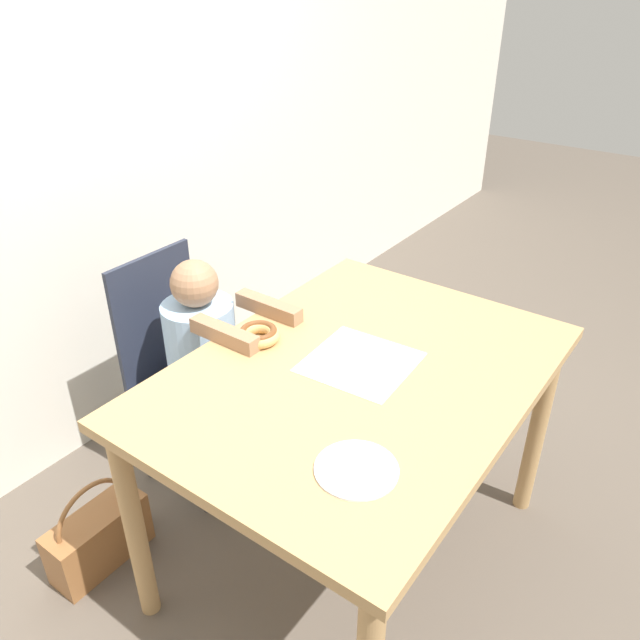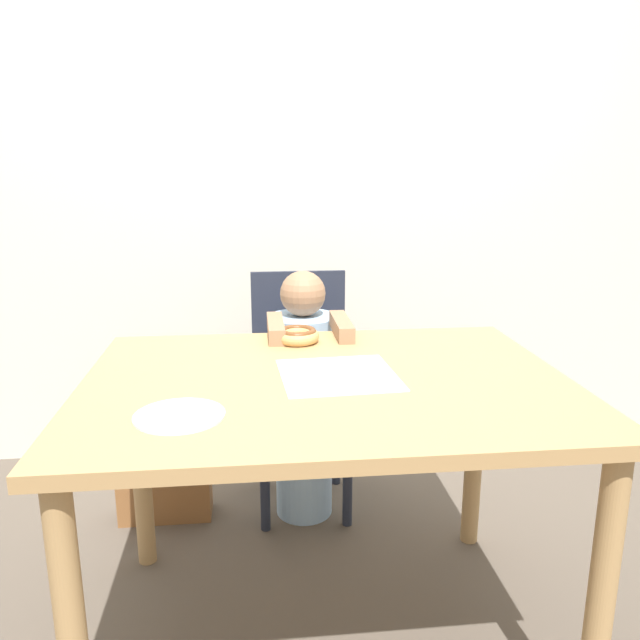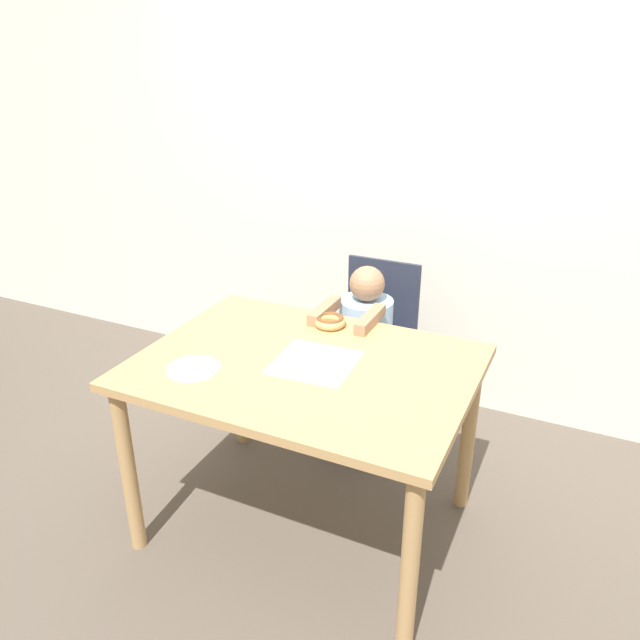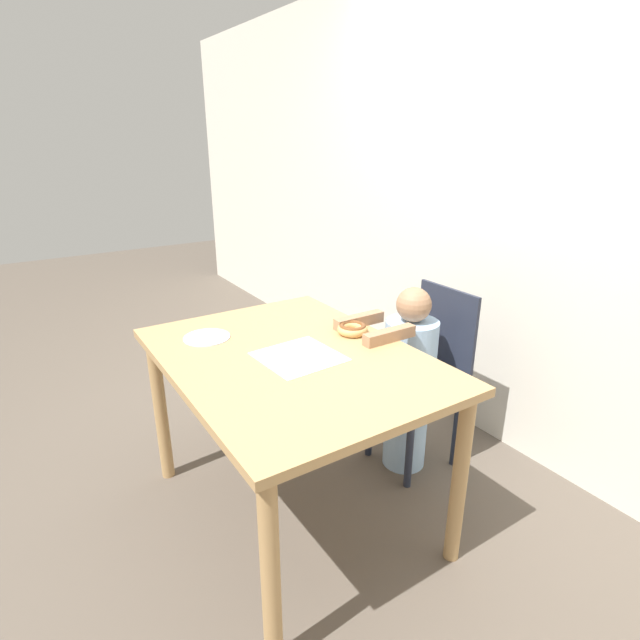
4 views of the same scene
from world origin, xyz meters
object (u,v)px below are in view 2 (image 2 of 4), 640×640
Objects in this scene: chair at (301,390)px; child_figure at (304,397)px; handbag at (165,488)px; donut at (297,335)px.

child_figure is at bearing -90.00° from chair.
chair reaches higher than handbag.
donut is 0.39× the size of handbag.
chair reaches higher than donut.
child_figure is 0.64m from handbag.
handbag is (-0.53, 0.03, -0.36)m from child_figure.
handbag is at bearing 176.91° from child_figure.
chair is 2.62× the size of handbag.
donut reaches higher than handbag.
child_figure reaches higher than handbag.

